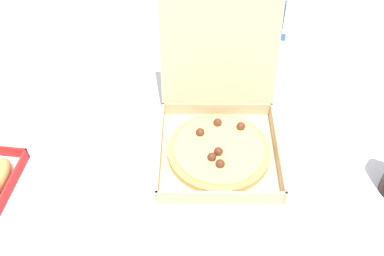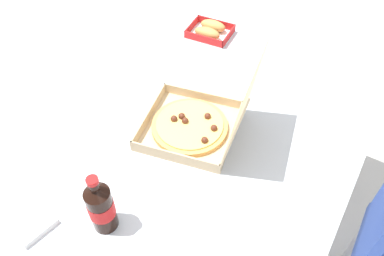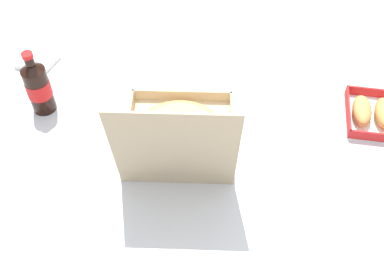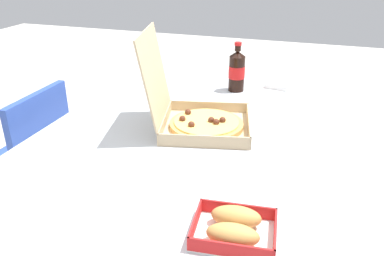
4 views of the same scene
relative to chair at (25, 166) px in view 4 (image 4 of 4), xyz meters
The scene contains 7 objects.
dining_table 0.80m from the chair, 90.12° to the right, with size 1.46×1.07×0.75m.
chair is the anchor object (origin of this frame).
pizza_box_open 0.84m from the chair, 85.37° to the right, with size 0.39×0.43×0.35m.
bread_side_box 1.18m from the chair, 114.74° to the right, with size 0.17×0.20×0.06m.
cola_bottle 1.03m from the chair, 57.89° to the right, with size 0.07×0.07×0.22m.
paper_menu 1.25m from the chair, 72.09° to the right, with size 0.21×0.15×0.00m, color white.
napkin_pile 1.21m from the chair, 57.83° to the right, with size 0.11×0.11×0.02m, color white.
Camera 4 is at (-1.19, -0.40, 1.37)m, focal length 36.95 mm.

